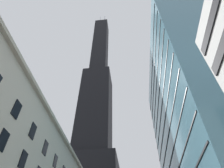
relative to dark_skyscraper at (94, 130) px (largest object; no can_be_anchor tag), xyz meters
The scene contains 2 objects.
dark_skyscraper is the anchor object (origin of this frame).
glass_office_midrise 72.13m from the dark_skyscraper, 53.80° to the right, with size 17.93×42.32×53.36m.
Camera 1 is at (3.04, -9.52, 1.71)m, focal length 30.98 mm.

